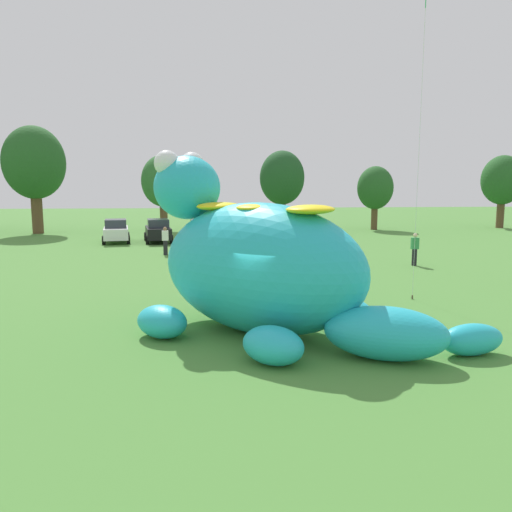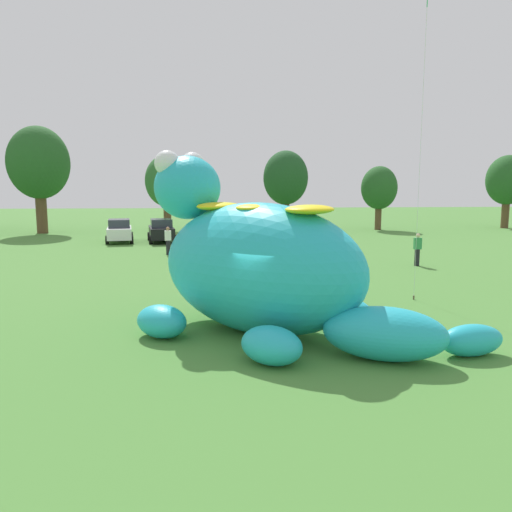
{
  "view_description": "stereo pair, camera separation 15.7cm",
  "coord_description": "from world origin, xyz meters",
  "px_view_note": "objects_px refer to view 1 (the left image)",
  "views": [
    {
      "loc": [
        -1.84,
        -13.13,
        4.21
      ],
      "look_at": [
        -0.44,
        1.78,
        2.08
      ],
      "focal_mm": 34.93,
      "sensor_mm": 36.0,
      "label": 1
    },
    {
      "loc": [
        -1.69,
        -13.14,
        4.21
      ],
      "look_at": [
        -0.44,
        1.78,
        2.08
      ],
      "focal_mm": 34.93,
      "sensor_mm": 36.0,
      "label": 2
    }
  ],
  "objects_px": {
    "giant_inflatable_creature": "(260,266)",
    "car_silver": "(201,230)",
    "car_white": "(116,231)",
    "spectator_by_cars": "(415,250)",
    "spectator_near_inflatable": "(165,241)",
    "car_black": "(158,231)"
  },
  "relations": [
    {
      "from": "giant_inflatable_creature",
      "to": "spectator_near_inflatable",
      "type": "height_order",
      "value": "giant_inflatable_creature"
    },
    {
      "from": "car_black",
      "to": "spectator_near_inflatable",
      "type": "relative_size",
      "value": 2.53
    },
    {
      "from": "car_white",
      "to": "car_silver",
      "type": "xyz_separation_m",
      "value": [
        6.26,
        -0.26,
        0.0
      ]
    },
    {
      "from": "car_white",
      "to": "car_black",
      "type": "relative_size",
      "value": 1.0
    },
    {
      "from": "car_white",
      "to": "spectator_near_inflatable",
      "type": "distance_m",
      "value": 8.23
    },
    {
      "from": "spectator_by_cars",
      "to": "giant_inflatable_creature",
      "type": "bearing_deg",
      "value": -129.93
    },
    {
      "from": "spectator_by_cars",
      "to": "car_black",
      "type": "bearing_deg",
      "value": 139.74
    },
    {
      "from": "car_silver",
      "to": "spectator_near_inflatable",
      "type": "bearing_deg",
      "value": -106.77
    },
    {
      "from": "spectator_near_inflatable",
      "to": "spectator_by_cars",
      "type": "xyz_separation_m",
      "value": [
        13.43,
        -5.31,
        0.0
      ]
    },
    {
      "from": "giant_inflatable_creature",
      "to": "spectator_by_cars",
      "type": "relative_size",
      "value": 5.68
    },
    {
      "from": "car_black",
      "to": "spectator_near_inflatable",
      "type": "xyz_separation_m",
      "value": [
        1.13,
        -7.02,
        -0.01
      ]
    },
    {
      "from": "giant_inflatable_creature",
      "to": "car_silver",
      "type": "xyz_separation_m",
      "value": [
        -2.04,
        23.27,
        -1.07
      ]
    },
    {
      "from": "car_white",
      "to": "car_silver",
      "type": "distance_m",
      "value": 6.26
    },
    {
      "from": "spectator_by_cars",
      "to": "car_white",
      "type": "bearing_deg",
      "value": 144.92
    },
    {
      "from": "giant_inflatable_creature",
      "to": "car_white",
      "type": "height_order",
      "value": "giant_inflatable_creature"
    },
    {
      "from": "car_white",
      "to": "car_silver",
      "type": "bearing_deg",
      "value": -2.37
    },
    {
      "from": "car_white",
      "to": "spectator_near_inflatable",
      "type": "relative_size",
      "value": 2.53
    },
    {
      "from": "car_black",
      "to": "spectator_by_cars",
      "type": "bearing_deg",
      "value": -40.26
    },
    {
      "from": "giant_inflatable_creature",
      "to": "car_silver",
      "type": "bearing_deg",
      "value": 95.02
    },
    {
      "from": "car_white",
      "to": "car_black",
      "type": "bearing_deg",
      "value": -1.08
    },
    {
      "from": "car_white",
      "to": "giant_inflatable_creature",
      "type": "bearing_deg",
      "value": -70.57
    },
    {
      "from": "spectator_near_inflatable",
      "to": "giant_inflatable_creature",
      "type": "bearing_deg",
      "value": -76.02
    }
  ]
}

